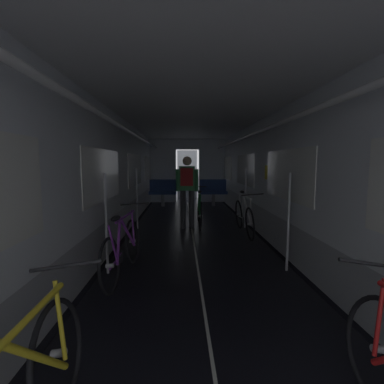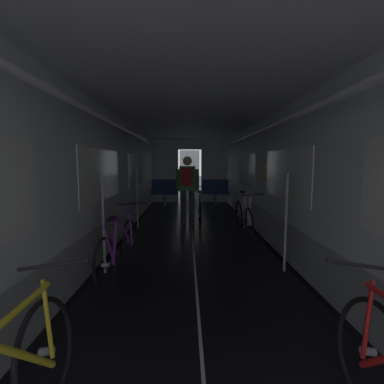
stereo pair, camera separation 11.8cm
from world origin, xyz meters
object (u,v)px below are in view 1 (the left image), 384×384
object	(u,v)px
bench_seat_far_right	(213,190)
bicycle_purple	(123,248)
bicycle_green_in_aisle	(200,210)
bicycle_white	(244,216)
bench_seat_far_left	(163,190)
person_cyclist_aisle	(187,185)

from	to	relation	value
bench_seat_far_right	bicycle_purple	xyz separation A→B (m)	(-1.93, -6.06, -0.19)
bicycle_purple	bicycle_green_in_aisle	bearing A→B (deg)	67.20
bench_seat_far_right	bicycle_green_in_aisle	world-z (taller)	bench_seat_far_right
bicycle_green_in_aisle	bench_seat_far_right	bearing A→B (deg)	77.44
bicycle_purple	bicycle_white	bearing A→B (deg)	44.76
bench_seat_far_left	bench_seat_far_right	size ratio (longest dim) A/B	1.00
bench_seat_far_left	bicycle_purple	world-z (taller)	bench_seat_far_left
person_cyclist_aisle	bicycle_green_in_aisle	xyz separation A→B (m)	(0.31, 0.27, -0.63)
bicycle_green_in_aisle	bicycle_white	bearing A→B (deg)	-42.02
bicycle_white	bicycle_green_in_aisle	bearing A→B (deg)	137.98
bicycle_white	person_cyclist_aisle	bearing A→B (deg)	155.63
person_cyclist_aisle	bench_seat_far_left	bearing A→B (deg)	103.30
bicycle_purple	person_cyclist_aisle	xyz separation A→B (m)	(0.93, 2.69, 0.63)
bench_seat_far_left	bicycle_purple	size ratio (longest dim) A/B	0.58
bench_seat_far_right	bicycle_white	bearing A→B (deg)	-86.82
bicycle_white	bicycle_green_in_aisle	xyz separation A→B (m)	(-0.91, 0.82, 0.00)
bench_seat_far_left	bicycle_purple	bearing A→B (deg)	-91.27
bicycle_purple	person_cyclist_aisle	distance (m)	2.91
bench_seat_far_right	person_cyclist_aisle	world-z (taller)	person_cyclist_aisle
bicycle_green_in_aisle	bench_seat_far_left	bearing A→B (deg)	109.61
bench_seat_far_left	bicycle_green_in_aisle	bearing A→B (deg)	-70.39
bicycle_purple	person_cyclist_aisle	world-z (taller)	person_cyclist_aisle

